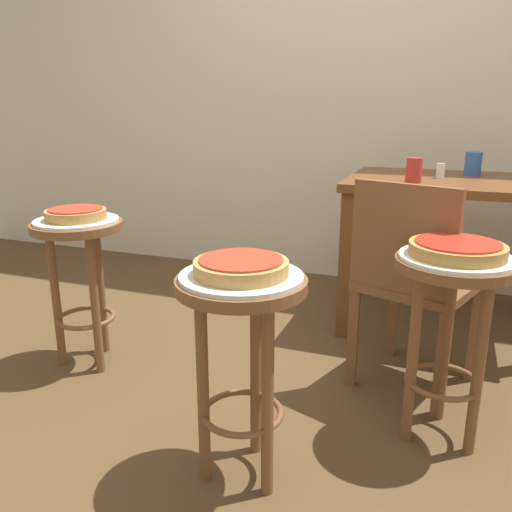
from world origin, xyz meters
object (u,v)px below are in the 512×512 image
object	(u,v)px
stool_middle	(451,309)
cup_far_edge	(473,164)
pizza_foreground	(241,267)
dining_table	(451,203)
pizza_middle	(457,249)
stool_leftside	(81,260)
cup_near_edge	(414,170)
wooden_chair	(412,280)
serving_plate_middle	(456,258)
pizza_leftside	(76,214)
serving_plate_foreground	(241,276)
stool_foreground	(242,333)
condiment_shaker	(440,171)
serving_plate_leftside	(77,221)

from	to	relation	value
stool_middle	cup_far_edge	bearing A→B (deg)	87.27
pizza_foreground	dining_table	world-z (taller)	dining_table
pizza_middle	stool_leftside	distance (m)	1.50
dining_table	cup_near_edge	bearing A→B (deg)	-130.30
cup_near_edge	wooden_chair	world-z (taller)	cup_near_edge
serving_plate_middle	stool_leftside	world-z (taller)	serving_plate_middle
pizza_leftside	wooden_chair	bearing A→B (deg)	10.91
serving_plate_foreground	pizza_foreground	bearing A→B (deg)	0.00
cup_far_edge	cup_near_edge	bearing A→B (deg)	-124.56
stool_middle	serving_plate_middle	bearing A→B (deg)	0.00
pizza_middle	cup_near_edge	world-z (taller)	cup_near_edge
cup_near_edge	pizza_leftside	bearing A→B (deg)	-148.33
stool_foreground	condiment_shaker	size ratio (longest dim) A/B	8.84
serving_plate_foreground	stool_middle	distance (m)	0.72
stool_foreground	dining_table	size ratio (longest dim) A/B	0.64
pizza_foreground	serving_plate_foreground	bearing A→B (deg)	180.00
cup_near_edge	cup_far_edge	bearing A→B (deg)	55.44
serving_plate_foreground	stool_leftside	bearing A→B (deg)	154.22
pizza_foreground	dining_table	distance (m)	1.54
cup_near_edge	wooden_chair	xyz separation A→B (m)	(0.06, -0.53, -0.36)
stool_middle	cup_far_edge	size ratio (longest dim) A/B	5.44
cup_near_edge	cup_far_edge	size ratio (longest dim) A/B	0.97
stool_middle	stool_foreground	bearing A→B (deg)	-143.99
serving_plate_leftside	pizza_leftside	size ratio (longest dim) A/B	1.39
serving_plate_leftside	condiment_shaker	size ratio (longest dim) A/B	4.75
serving_plate_foreground	stool_middle	size ratio (longest dim) A/B	0.55
stool_leftside	dining_table	world-z (taller)	dining_table
stool_foreground	stool_leftside	world-z (taller)	same
serving_plate_foreground	pizza_leftside	bearing A→B (deg)	154.22
stool_foreground	cup_near_edge	size ratio (longest dim) A/B	5.62
condiment_shaker	pizza_leftside	bearing A→B (deg)	-144.37
condiment_shaker	wooden_chair	size ratio (longest dim) A/B	0.09
serving_plate_foreground	serving_plate_leftside	distance (m)	1.02
wooden_chair	cup_far_edge	bearing A→B (deg)	77.67
serving_plate_foreground	serving_plate_leftside	world-z (taller)	same
pizza_leftside	cup_far_edge	distance (m)	1.95
serving_plate_foreground	stool_leftside	xyz separation A→B (m)	(-0.92, 0.44, -0.17)
serving_plate_middle	dining_table	world-z (taller)	dining_table
serving_plate_foreground	condiment_shaker	size ratio (longest dim) A/B	4.85
stool_middle	serving_plate_middle	world-z (taller)	serving_plate_middle
serving_plate_foreground	wooden_chair	distance (m)	0.84
cup_far_edge	serving_plate_leftside	bearing A→B (deg)	-142.82
serving_plate_foreground	cup_near_edge	size ratio (longest dim) A/B	3.08
stool_foreground	cup_far_edge	distance (m)	1.77
serving_plate_middle	pizza_middle	world-z (taller)	pizza_middle
serving_plate_foreground	pizza_middle	size ratio (longest dim) A/B	1.19
stool_foreground	cup_far_edge	xyz separation A→B (m)	(0.62, 1.62, 0.35)
stool_foreground	pizza_foreground	size ratio (longest dim) A/B	2.39
serving_plate_foreground	serving_plate_leftside	size ratio (longest dim) A/B	1.02
pizza_middle	condiment_shaker	bearing A→B (deg)	95.17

